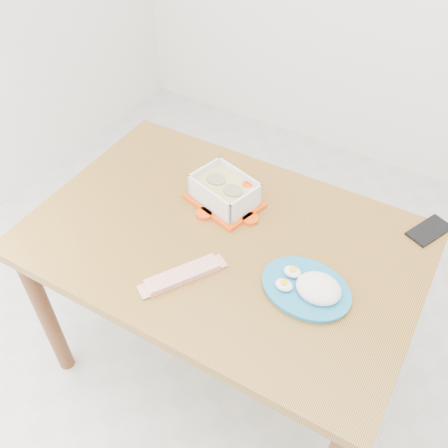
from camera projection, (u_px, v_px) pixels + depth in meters
The scene contains 7 objects.
ground at pixel (254, 399), 1.99m from camera, with size 3.50×3.50×0.00m, color #B7B7B2.
dining_table at pixel (224, 257), 1.66m from camera, with size 1.26×0.85×0.75m.
food_container at pixel (224, 192), 1.67m from camera, with size 0.27×0.23×0.10m.
orange_fruit at pixel (247, 192), 1.68m from camera, with size 0.08×0.08×0.08m, color #F53204.
rice_plate at pixel (310, 287), 1.42m from camera, with size 0.29×0.29×0.07m.
candy_bar at pixel (183, 275), 1.47m from camera, with size 0.23×0.06×0.02m, color #B22509.
smartphone at pixel (429, 231), 1.60m from camera, with size 0.07×0.15×0.01m, color black.
Camera 1 is at (0.37, -0.84, 1.91)m, focal length 40.00 mm.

